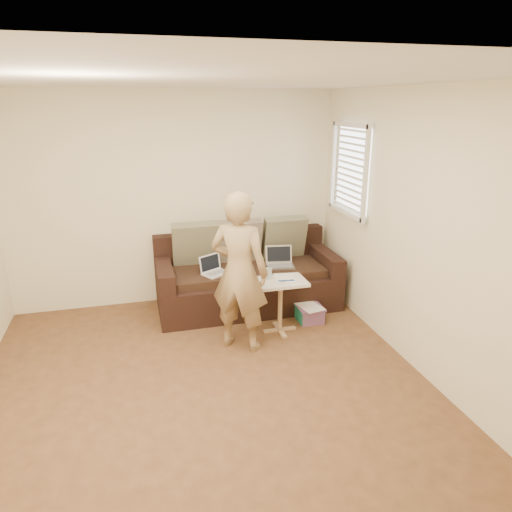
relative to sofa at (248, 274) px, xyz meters
name	(u,v)px	position (x,y,z in m)	size (l,w,h in m)	color
floor	(209,397)	(-0.79, -1.77, -0.42)	(4.50, 4.50, 0.00)	#50331D
ceiling	(197,79)	(-0.79, -1.77, 2.18)	(4.50, 4.50, 0.00)	white
wall_back	(175,200)	(-0.79, 0.48, 0.87)	(4.00, 4.00, 0.00)	beige
wall_front	(308,457)	(-0.79, -4.03, 0.87)	(4.00, 4.00, 0.00)	beige
wall_right	(427,238)	(1.21, -1.77, 0.87)	(4.50, 4.50, 0.00)	beige
window_blinds	(350,170)	(1.16, -0.27, 1.28)	(0.12, 0.88, 1.08)	white
sofa	(248,274)	(0.00, 0.00, 0.00)	(2.20, 0.95, 0.85)	black
pillow_left	(195,244)	(-0.60, 0.25, 0.37)	(0.55, 0.14, 0.55)	#6B6B4F
pillow_mid	(239,241)	(-0.05, 0.22, 0.37)	(0.55, 0.14, 0.55)	brown
pillow_right	(284,237)	(0.55, 0.24, 0.37)	(0.55, 0.14, 0.55)	#6B6B4F
laptop_silver	(281,267)	(0.39, -0.10, 0.10)	(0.33, 0.24, 0.22)	#B7BABC
laptop_white	(216,274)	(-0.42, -0.15, 0.10)	(0.30, 0.22, 0.22)	white
person	(239,272)	(-0.32, -0.96, 0.40)	(0.60, 0.41, 1.65)	#A08D57
side_table	(280,306)	(0.18, -0.75, -0.12)	(0.55, 0.39, 0.61)	silver
drinking_glass	(269,273)	(0.07, -0.66, 0.24)	(0.07, 0.07, 0.12)	silver
scissors	(286,281)	(0.23, -0.79, 0.19)	(0.18, 0.10, 0.02)	silver
paper_on_table	(284,278)	(0.24, -0.70, 0.18)	(0.21, 0.30, 0.00)	white
striped_box	(310,314)	(0.59, -0.61, -0.33)	(0.30, 0.30, 0.19)	#CD1E89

